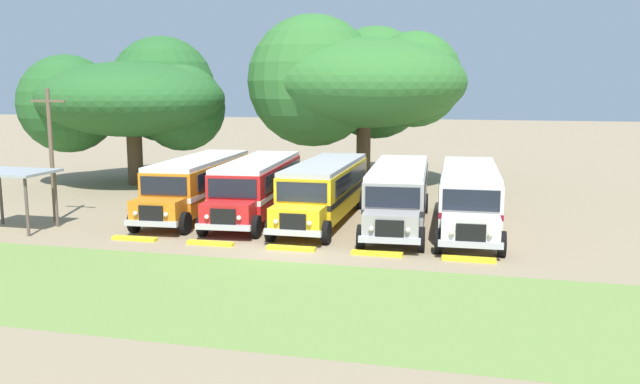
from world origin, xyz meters
TOP-DOWN VIEW (x-y plane):
  - ground_plane at (0.00, 0.00)m, footprint 220.00×220.00m
  - foreground_grass_strip at (0.00, -6.29)m, footprint 80.00×8.18m
  - parked_bus_slot_0 at (-6.84, 5.93)m, footprint 3.25×10.92m
  - parked_bus_slot_1 at (-3.66, 5.97)m, footprint 3.46×10.96m
  - parked_bus_slot_2 at (-0.10, 5.71)m, footprint 2.76×10.85m
  - parked_bus_slot_3 at (3.55, 5.35)m, footprint 3.28×10.93m
  - parked_bus_slot_4 at (6.78, 5.39)m, footprint 2.99×10.88m
  - curb_wheelstop_0 at (-6.94, -0.45)m, footprint 2.00×0.36m
  - curb_wheelstop_1 at (-3.47, -0.45)m, footprint 2.00×0.36m
  - curb_wheelstop_2 at (0.00, -0.45)m, footprint 2.00×0.36m
  - curb_wheelstop_3 at (3.47, -0.45)m, footprint 2.00×0.36m
  - curb_wheelstop_4 at (6.94, -0.45)m, footprint 2.00×0.36m
  - broad_shade_tree at (-0.81, 18.36)m, footprint 14.03×14.82m
  - secondary_tree at (-15.45, 15.17)m, footprint 13.22×14.14m
  - utility_pole at (-12.71, 2.20)m, footprint 1.80×0.20m
  - waiting_shelter at (-13.32, 0.12)m, footprint 3.60×2.60m

SIDE VIEW (x-z plane):
  - ground_plane at x=0.00m, z-range 0.00..0.00m
  - foreground_grass_strip at x=0.00m, z-range 0.00..0.01m
  - curb_wheelstop_0 at x=-6.94m, z-range 0.00..0.15m
  - curb_wheelstop_1 at x=-3.47m, z-range 0.00..0.15m
  - curb_wheelstop_2 at x=0.00m, z-range 0.00..0.15m
  - curb_wheelstop_3 at x=3.47m, z-range 0.00..0.15m
  - curb_wheelstop_4 at x=6.94m, z-range 0.00..0.15m
  - parked_bus_slot_0 at x=-6.84m, z-range 0.17..2.99m
  - parked_bus_slot_1 at x=-3.66m, z-range 0.17..2.99m
  - parked_bus_slot_2 at x=-0.10m, z-range 0.17..2.99m
  - parked_bus_slot_3 at x=3.55m, z-range 0.17..2.99m
  - parked_bus_slot_4 at x=6.78m, z-range 0.17..2.99m
  - waiting_shelter at x=-13.32m, z-range 1.09..3.81m
  - utility_pole at x=-12.71m, z-range 0.24..6.63m
  - secondary_tree at x=-15.45m, z-range 0.68..10.75m
  - broad_shade_tree at x=-0.81m, z-range 1.23..12.33m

